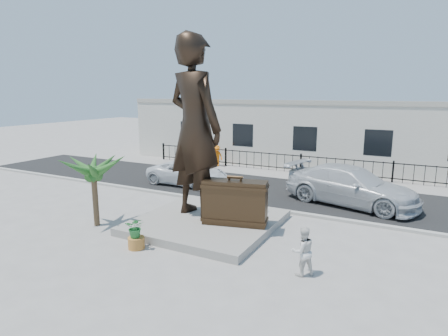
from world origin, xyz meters
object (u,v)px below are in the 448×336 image
at_px(suitcase, 235,202).
at_px(statue, 195,128).
at_px(car_white, 188,173).
at_px(tourist, 303,251).

bearing_deg(suitcase, statue, 159.84).
bearing_deg(statue, car_white, -37.24).
height_order(suitcase, car_white, suitcase).
distance_m(tourist, car_white, 11.67).
height_order(tourist, car_white, tourist).
distance_m(suitcase, car_white, 7.78).
xyz_separation_m(statue, suitcase, (1.86, -0.22, -2.71)).
bearing_deg(tourist, statue, -66.96).
xyz_separation_m(statue, tourist, (5.11, -2.44, -3.12)).
relative_size(statue, suitcase, 2.97).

